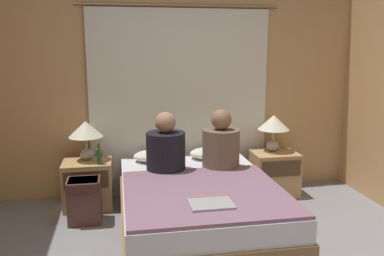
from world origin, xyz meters
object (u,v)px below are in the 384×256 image
object	(u,v)px
nightstand_right	(274,173)
beer_bottle_on_left_stand	(99,156)
lamp_left	(86,132)
laptop_on_bed	(211,204)
bed	(198,206)
pillow_left	(156,156)
person_right_in_bed	(221,145)
backpack_on_floor	(84,198)
person_left_in_bed	(166,148)
nightstand_left	(88,184)
pillow_right	(211,153)
lamp_right	(274,125)

from	to	relation	value
nightstand_right	beer_bottle_on_left_stand	world-z (taller)	beer_bottle_on_left_stand
lamp_left	laptop_on_bed	size ratio (longest dim) A/B	1.24
bed	pillow_left	size ratio (longest dim) A/B	4.06
person_right_in_bed	laptop_on_bed	distance (m)	1.08
beer_bottle_on_left_stand	backpack_on_floor	bearing A→B (deg)	-117.31
nightstand_right	person_left_in_bed	distance (m)	1.40
backpack_on_floor	pillow_left	bearing A→B (deg)	30.77
laptop_on_bed	person_right_in_bed	bearing A→B (deg)	71.73
nightstand_left	nightstand_right	bearing A→B (deg)	0.00
pillow_right	backpack_on_floor	distance (m)	1.45
lamp_left	pillow_right	xyz separation A→B (m)	(1.34, -0.03, -0.29)
nightstand_right	person_right_in_bed	size ratio (longest dim) A/B	0.82
lamp_left	person_right_in_bed	world-z (taller)	person_right_in_bed
bed	beer_bottle_on_left_stand	size ratio (longest dim) A/B	8.99
person_right_in_bed	beer_bottle_on_left_stand	xyz separation A→B (m)	(-1.22, 0.23, -0.11)
beer_bottle_on_left_stand	laptop_on_bed	size ratio (longest dim) A/B	0.66
pillow_left	person_right_in_bed	distance (m)	0.76
nightstand_left	pillow_right	distance (m)	1.37
pillow_left	pillow_right	size ratio (longest dim) A/B	1.00
pillow_left	beer_bottle_on_left_stand	distance (m)	0.62
lamp_left	pillow_right	bearing A→B (deg)	-1.08
lamp_left	person_right_in_bed	distance (m)	1.42
lamp_left	nightstand_right	bearing A→B (deg)	-2.00
pillow_left	person_left_in_bed	distance (m)	0.43
bed	nightstand_right	xyz separation A→B (m)	(1.03, 0.73, 0.03)
lamp_right	pillow_right	bearing A→B (deg)	-178.00
person_right_in_bed	backpack_on_floor	size ratio (longest dim) A/B	1.41
pillow_right	beer_bottle_on_left_stand	world-z (taller)	beer_bottle_on_left_stand
nightstand_left	pillow_left	world-z (taller)	pillow_left
beer_bottle_on_left_stand	backpack_on_floor	world-z (taller)	beer_bottle_on_left_stand
person_left_in_bed	beer_bottle_on_left_stand	bearing A→B (deg)	160.72
bed	backpack_on_floor	size ratio (longest dim) A/B	4.58
nightstand_right	backpack_on_floor	size ratio (longest dim) A/B	1.16
person_right_in_bed	beer_bottle_on_left_stand	size ratio (longest dim) A/B	2.78
nightstand_right	pillow_right	distance (m)	0.77
person_right_in_bed	laptop_on_bed	bearing A→B (deg)	-108.27
lamp_left	backpack_on_floor	world-z (taller)	lamp_left
bed	nightstand_left	size ratio (longest dim) A/B	3.94
beer_bottle_on_left_stand	backpack_on_floor	xyz separation A→B (m)	(-0.14, -0.28, -0.34)
pillow_right	lamp_right	bearing A→B (deg)	2.00
person_left_in_bed	lamp_right	bearing A→B (deg)	18.02
pillow_left	lamp_left	bearing A→B (deg)	178.00
person_left_in_bed	nightstand_right	bearing A→B (deg)	15.05
bed	lamp_right	bearing A→B (deg)	37.85
nightstand_right	laptop_on_bed	xyz separation A→B (m)	(-1.05, -1.35, 0.24)
lamp_right	person_right_in_bed	xyz separation A→B (m)	(-0.72, -0.42, -0.11)
bed	person_left_in_bed	distance (m)	0.65
pillow_right	person_right_in_bed	size ratio (longest dim) A/B	0.80
pillow_right	nightstand_right	bearing A→B (deg)	-3.69
backpack_on_floor	person_right_in_bed	bearing A→B (deg)	1.98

